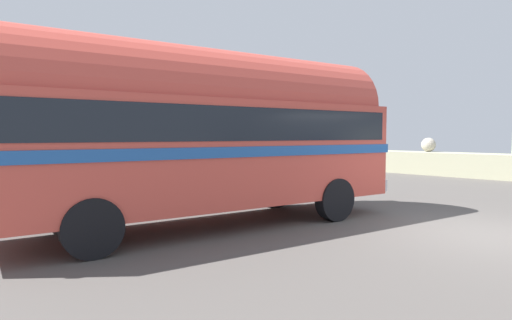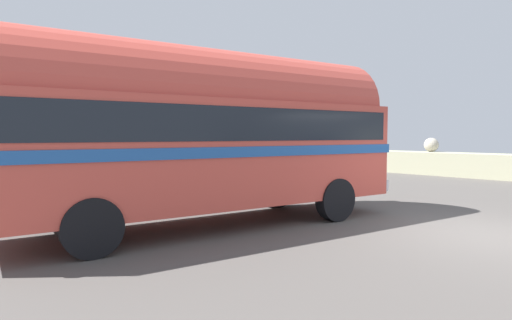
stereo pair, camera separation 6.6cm
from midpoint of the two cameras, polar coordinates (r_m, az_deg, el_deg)
ground at (r=9.38m, az=28.92°, el=-8.94°), size 32.00×26.00×0.02m
vintage_coach at (r=8.93m, az=-6.21°, el=4.05°), size 3.70×8.85×3.70m
second_coach at (r=13.78m, az=-14.40°, el=3.72°), size 3.88×8.87×3.70m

